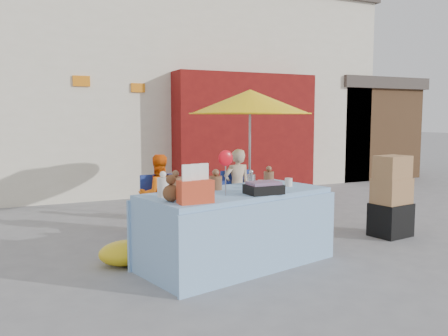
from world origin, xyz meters
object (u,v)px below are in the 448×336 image
vendor_beige (237,188)px  chair_right (241,211)px  umbrella (250,102)px  box_stack (391,199)px  chair_left (161,218)px  market_table (235,227)px  vendor_orange (158,194)px

vendor_beige → chair_right: bearing=90.6°
umbrella → box_stack: size_ratio=1.84×
chair_left → market_table: bearing=-76.4°
market_table → vendor_orange: bearing=88.8°
box_stack → chair_right: bearing=140.6°
vendor_orange → vendor_beige: size_ratio=0.97×
market_table → vendor_beige: 1.94m
market_table → vendor_beige: size_ratio=1.99×
market_table → chair_left: (-0.37, 1.59, -0.18)m
chair_right → umbrella: bearing=44.0°
umbrella → box_stack: 2.54m
box_stack → umbrella: bearing=129.6°
chair_right → umbrella: size_ratio=0.41×
chair_right → vendor_orange: size_ratio=0.74×
market_table → box_stack: size_ratio=2.08×
vendor_orange → vendor_beige: 1.25m
market_table → chair_left: size_ratio=2.77×
chair_right → vendor_beige: bearing=90.6°
market_table → box_stack: (2.54, 0.23, 0.09)m
chair_left → chair_right: same height
umbrella → chair_right: bearing=-136.5°
market_table → vendor_orange: 1.77m
chair_right → vendor_beige: (-0.00, 0.13, 0.34)m
chair_right → vendor_orange: (-1.25, 0.13, 0.32)m
chair_left → box_stack: (2.91, -1.36, 0.27)m
vendor_orange → umbrella: (1.55, 0.15, 1.32)m
chair_left → box_stack: bearing=-24.5°
chair_right → box_stack: size_ratio=0.75×
market_table → chair_left: bearing=89.7°
chair_left → vendor_beige: bearing=6.7°
market_table → box_stack: bearing=-8.2°
vendor_orange → vendor_beige: vendor_beige is taller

